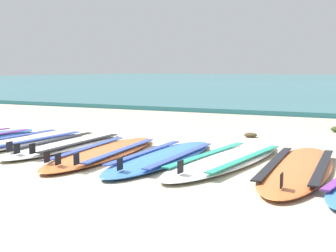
{
  "coord_description": "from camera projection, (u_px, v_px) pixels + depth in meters",
  "views": [
    {
      "loc": [
        2.28,
        -4.28,
        0.97
      ],
      "look_at": [
        -0.38,
        1.1,
        0.25
      ],
      "focal_mm": 51.42,
      "sensor_mm": 36.0,
      "label": 1
    }
  ],
  "objects": [
    {
      "name": "surfboard_3",
      "position": [
        104.0,
        152.0,
        5.39
      ],
      "size": [
        0.84,
        2.42,
        0.18
      ],
      "color": "orange",
      "rests_on": "ground"
    },
    {
      "name": "ground_plane",
      "position": [
        154.0,
        164.0,
        4.93
      ],
      "size": [
        80.0,
        80.0,
        0.0
      ],
      "primitive_type": "plane",
      "color": "#B7AD93"
    },
    {
      "name": "surfboard_2",
      "position": [
        67.0,
        145.0,
        5.91
      ],
      "size": [
        0.64,
        2.29,
        0.18
      ],
      "color": "white",
      "rests_on": "ground"
    },
    {
      "name": "surfboard_6",
      "position": [
        298.0,
        168.0,
        4.54
      ],
      "size": [
        0.78,
        2.49,
        0.18
      ],
      "color": "orange",
      "rests_on": "ground"
    },
    {
      "name": "surfboard_5",
      "position": [
        227.0,
        159.0,
        4.96
      ],
      "size": [
        0.84,
        2.48,
        0.18
      ],
      "color": "white",
      "rests_on": "ground"
    },
    {
      "name": "seaweed_clump_mid_sand",
      "position": [
        251.0,
        135.0,
        6.8
      ],
      "size": [
        0.19,
        0.15,
        0.07
      ],
      "primitive_type": "ellipsoid",
      "color": "#4C4228",
      "rests_on": "ground"
    },
    {
      "name": "surfboard_4",
      "position": [
        163.0,
        157.0,
        5.1
      ],
      "size": [
        0.64,
        2.33,
        0.18
      ],
      "color": "#3875CC",
      "rests_on": "ground"
    },
    {
      "name": "surfboard_1",
      "position": [
        21.0,
        142.0,
        6.16
      ],
      "size": [
        0.69,
        2.47,
        0.18
      ],
      "color": "white",
      "rests_on": "ground"
    }
  ]
}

